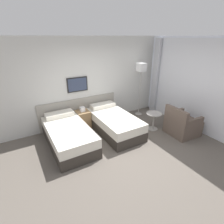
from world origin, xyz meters
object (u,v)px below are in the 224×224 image
bed_near_window (114,123)px  nightstand (83,119)px  side_table (154,118)px  armchair (182,125)px  floor_lamp (141,71)px  bed_near_door (68,135)px

bed_near_window → nightstand: bearing=134.9°
side_table → armchair: armchair is taller
floor_lamp → armchair: size_ratio=2.14×
floor_lamp → nightstand: bearing=178.1°
bed_near_door → armchair: bearing=-20.7°
side_table → bed_near_window: bearing=155.7°
bed_near_door → floor_lamp: 3.22m
nightstand → side_table: (1.83, -1.21, 0.09)m
bed_near_window → side_table: size_ratio=3.58×
side_table → armchair: size_ratio=0.62×
bed_near_window → nightstand: nightstand is taller
armchair → bed_near_door: bearing=73.0°
bed_near_door → side_table: bearing=-11.4°
side_table → armchair: 0.83m
floor_lamp → side_table: 1.70m
bed_near_door → nightstand: size_ratio=2.80×
bed_near_window → floor_lamp: bearing=23.4°
nightstand → armchair: bearing=-38.4°
nightstand → floor_lamp: (2.17, -0.07, 1.31)m
bed_near_window → nightstand: size_ratio=2.80×
bed_near_window → side_table: 1.24m
bed_near_door → bed_near_window: 1.40m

